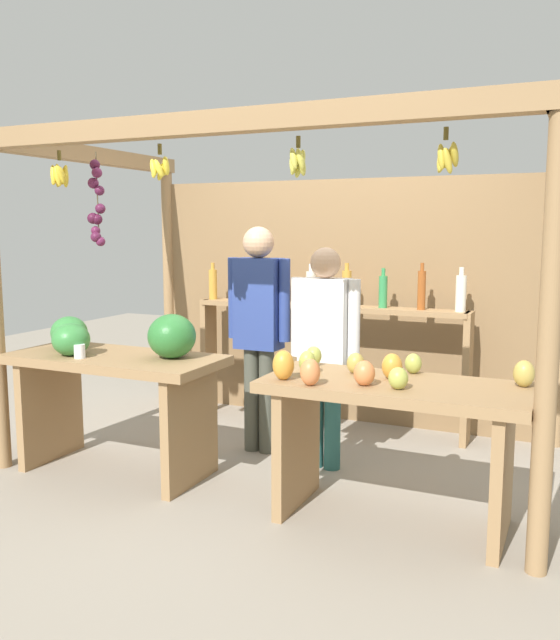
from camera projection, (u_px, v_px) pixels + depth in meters
The scene contains 7 objects.
ground_plane at pixel (292, 455), 4.75m from camera, with size 12.00×12.00×0.00m, color gray.
market_stall at pixel (316, 269), 4.99m from camera, with size 3.51×2.13×2.23m.
fruit_counter_left at pixel (117, 371), 4.36m from camera, with size 1.43×0.64×1.07m.
fruit_counter_right at pixel (390, 415), 3.60m from camera, with size 1.43×0.65×0.95m.
bottle_shelf_unit at pixel (328, 327), 5.33m from camera, with size 2.26×0.22×1.35m.
vendor_man at pixel (259, 319), 4.71m from camera, with size 0.48×0.22×1.62m.
vendor_woman at pixel (325, 339), 4.39m from camera, with size 0.48×0.20×1.48m.
Camera 1 is at (1.82, -4.19, 1.61)m, focal length 37.38 mm.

